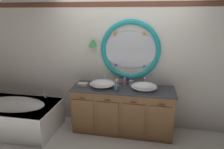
% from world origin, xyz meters
% --- Properties ---
extents(ground_plane, '(14.00, 14.00, 0.00)m').
position_xyz_m(ground_plane, '(0.00, 0.00, 0.00)').
color(ground_plane, silver).
extents(back_wall_assembly, '(6.40, 0.26, 2.60)m').
position_xyz_m(back_wall_assembly, '(0.01, 0.58, 1.32)').
color(back_wall_assembly, silver).
rests_on(back_wall_assembly, ground_plane).
extents(vanity_counter, '(1.86, 0.61, 0.87)m').
position_xyz_m(vanity_counter, '(0.03, 0.27, 0.44)').
color(vanity_counter, olive).
rests_on(vanity_counter, ground_plane).
extents(bathtub, '(1.63, 0.94, 0.64)m').
position_xyz_m(bathtub, '(-2.00, -0.08, 0.33)').
color(bathtub, white).
rests_on(bathtub, ground_plane).
extents(sink_basin_left, '(0.46, 0.46, 0.14)m').
position_xyz_m(sink_basin_left, '(-0.35, 0.24, 0.94)').
color(sink_basin_left, white).
rests_on(sink_basin_left, vanity_counter).
extents(sink_basin_right, '(0.45, 0.45, 0.13)m').
position_xyz_m(sink_basin_right, '(0.41, 0.24, 0.94)').
color(sink_basin_right, white).
rests_on(sink_basin_right, vanity_counter).
extents(faucet_set_left, '(0.23, 0.14, 0.15)m').
position_xyz_m(faucet_set_left, '(-0.35, 0.47, 0.93)').
color(faucet_set_left, silver).
rests_on(faucet_set_left, vanity_counter).
extents(faucet_set_right, '(0.21, 0.14, 0.17)m').
position_xyz_m(faucet_set_right, '(0.41, 0.47, 0.94)').
color(faucet_set_right, silver).
rests_on(faucet_set_right, vanity_counter).
extents(toothbrush_holder_left, '(0.09, 0.09, 0.22)m').
position_xyz_m(toothbrush_holder_left, '(-0.07, 0.11, 0.93)').
color(toothbrush_holder_left, slate).
rests_on(toothbrush_holder_left, vanity_counter).
extents(toothbrush_holder_right, '(0.09, 0.09, 0.21)m').
position_xyz_m(toothbrush_holder_right, '(0.16, 0.45, 0.92)').
color(toothbrush_holder_right, silver).
rests_on(toothbrush_holder_right, vanity_counter).
extents(soap_dispenser, '(0.07, 0.07, 0.14)m').
position_xyz_m(soap_dispenser, '(0.03, 0.47, 0.93)').
color(soap_dispenser, pink).
rests_on(soap_dispenser, vanity_counter).
extents(folded_hand_towel, '(0.18, 0.12, 0.05)m').
position_xyz_m(folded_hand_towel, '(-0.73, 0.25, 0.89)').
color(folded_hand_towel, beige).
rests_on(folded_hand_towel, vanity_counter).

